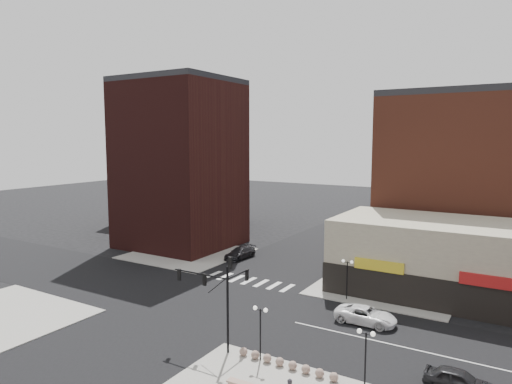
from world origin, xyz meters
The scene contains 17 objects.
ground centered at (0.00, 0.00, 0.00)m, with size 240.00×240.00×0.00m, color black.
road_ew centered at (0.00, 0.00, 0.01)m, with size 200.00×14.00×0.02m, color black.
road_ns centered at (0.00, 0.00, 0.01)m, with size 14.00×200.00×0.02m, color black.
sidewalk_nw centered at (-14.50, 14.50, 0.06)m, with size 15.00×15.00×0.12m, color gray.
sidewalk_ne centered at (14.50, 14.50, 0.06)m, with size 15.00×15.00×0.12m, color gray.
building_nw centered at (-19.00, 18.50, 12.50)m, with size 16.00×15.00×25.00m, color #331210.
building_nw_low centered at (-32.00, 34.00, 6.00)m, with size 20.00×18.00×12.00m, color #331210.
building_ne_midrise centered at (19.00, 29.50, 11.00)m, with size 18.00×15.00×22.00m, color brown.
building_ne_row centered at (21.00, 15.00, 3.30)m, with size 24.20×12.20×8.00m.
traffic_signal centered at (7.24, -7.83, 4.96)m, with size 5.59×3.09×7.77m.
street_lamp_se_a centered at (11.00, -8.00, 3.29)m, with size 1.22×0.32×4.16m.
street_lamp_se_b centered at (19.00, -8.00, 3.29)m, with size 1.22×0.32×4.16m.
street_lamp_ne centered at (12.00, 8.00, 3.29)m, with size 1.22×0.32×4.16m.
bollard_row centered at (13.18, -8.00, 0.44)m, with size 7.98×0.63×0.63m.
white_suv centered at (15.56, 3.11, 0.76)m, with size 2.54×5.50×1.53m, color white.
dark_sedan_east centered at (24.33, -4.69, 0.76)m, with size 1.78×4.44×1.51m, color black.
dark_sedan_north centered at (-6.50, 16.15, 0.79)m, with size 2.21×5.44×1.58m, color black.
Camera 1 is at (27.47, -36.05, 16.65)m, focal length 32.00 mm.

